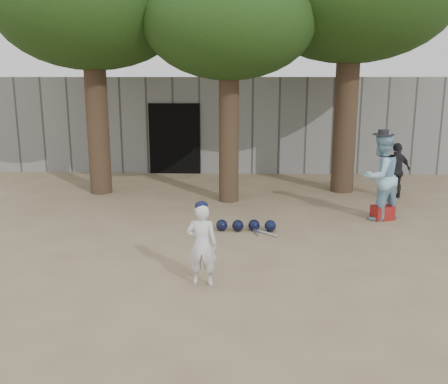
{
  "coord_description": "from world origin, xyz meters",
  "views": [
    {
      "loc": [
        0.92,
        -7.77,
        2.95
      ],
      "look_at": [
        0.6,
        1.0,
        0.95
      ],
      "focal_mm": 40.0,
      "sensor_mm": 36.0,
      "label": 1
    }
  ],
  "objects_px": {
    "spectator_blue": "(380,177)",
    "red_bag": "(382,213)",
    "spectator_dark": "(397,171)",
    "boy_player": "(202,245)"
  },
  "relations": [
    {
      "from": "boy_player",
      "to": "spectator_dark",
      "type": "distance_m",
      "value": 7.15
    },
    {
      "from": "spectator_blue",
      "to": "spectator_dark",
      "type": "distance_m",
      "value": 2.2
    },
    {
      "from": "spectator_dark",
      "to": "red_bag",
      "type": "height_order",
      "value": "spectator_dark"
    },
    {
      "from": "boy_player",
      "to": "spectator_dark",
      "type": "relative_size",
      "value": 0.87
    },
    {
      "from": "spectator_dark",
      "to": "red_bag",
      "type": "bearing_deg",
      "value": 42.06
    },
    {
      "from": "spectator_blue",
      "to": "red_bag",
      "type": "distance_m",
      "value": 0.78
    },
    {
      "from": "boy_player",
      "to": "red_bag",
      "type": "height_order",
      "value": "boy_player"
    },
    {
      "from": "boy_player",
      "to": "spectator_dark",
      "type": "height_order",
      "value": "spectator_dark"
    },
    {
      "from": "spectator_blue",
      "to": "spectator_dark",
      "type": "height_order",
      "value": "spectator_blue"
    },
    {
      "from": "boy_player",
      "to": "red_bag",
      "type": "relative_size",
      "value": 2.91
    }
  ]
}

